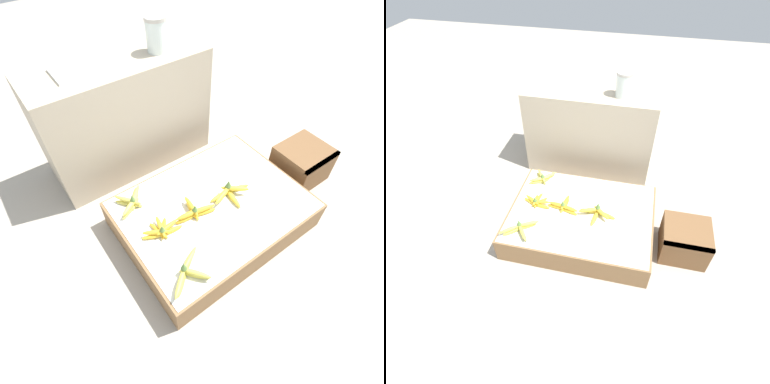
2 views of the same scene
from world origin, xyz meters
The scene contains 11 objects.
ground_plane centered at (0.00, 0.00, 0.00)m, with size 10.00×10.00×0.00m, color #A89E8E.
display_platform centered at (0.00, 0.00, 0.10)m, with size 1.07×0.81×0.20m.
back_vendor_table centered at (-0.10, 0.84, 0.38)m, with size 1.11×0.44×0.76m.
wooden_crate centered at (0.76, -0.04, 0.13)m, with size 0.33×0.31×0.25m.
banana_bunch_front_left centered at (-0.38, -0.27, 0.23)m, with size 0.25×0.20×0.10m.
banana_bunch_middle_left centered at (-0.35, 0.01, 0.23)m, with size 0.23×0.15×0.09m.
banana_bunch_middle_midleft centered at (-0.14, 0.00, 0.23)m, with size 0.25×0.17×0.10m.
banana_bunch_middle_midright centered at (0.12, -0.01, 0.24)m, with size 0.28×0.18×0.11m.
banana_bunch_back_left centered at (-0.39, 0.27, 0.23)m, with size 0.21×0.18×0.10m.
glass_jar centered at (0.16, 0.78, 0.86)m, with size 0.12×0.12×0.19m.
foam_tray_white centered at (-0.32, 0.84, 0.77)m, with size 0.27×0.20×0.02m.
Camera 2 is at (0.30, -1.47, 1.87)m, focal length 28.00 mm.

